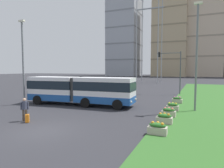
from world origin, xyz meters
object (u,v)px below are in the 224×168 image
object	(u,v)px
flower_planter_3	(173,107)
rolling_suitcase	(27,118)
flower_planter_1	(164,118)
articulated_bus	(80,90)
flower_planter_4	(177,100)
flower_planter_0	(158,128)
pedestrian_crossing	(25,108)
traffic_light_far_right	(173,66)
streetlight_median	(197,53)
apartment_tower_centre	(200,29)
apartment_tower_west	(125,30)
flower_planter_2	(169,112)
streetlight_left	(23,59)
car_grey_wagon	(113,85)
apartment_tower_westcentre	(170,28)

from	to	relation	value
flower_planter_3	rolling_suitcase	bearing A→B (deg)	-138.10
rolling_suitcase	flower_planter_1	distance (m)	9.84
articulated_bus	flower_planter_4	size ratio (longest dim) A/B	10.92
flower_planter_0	flower_planter_3	xyz separation A→B (m)	(0.00, 7.33, 0.00)
pedestrian_crossing	traffic_light_far_right	size ratio (longest dim) A/B	0.27
flower_planter_3	streetlight_median	bearing A→B (deg)	19.63
streetlight_median	apartment_tower_centre	xyz separation A→B (m)	(0.35, 94.97, 19.31)
flower_planter_0	traffic_light_far_right	world-z (taller)	traffic_light_far_right
flower_planter_3	apartment_tower_west	distance (m)	99.62
flower_planter_2	flower_planter_3	bearing A→B (deg)	90.00
flower_planter_3	apartment_tower_west	world-z (taller)	apartment_tower_west
flower_planter_2	apartment_tower_centre	distance (m)	101.21
rolling_suitcase	streetlight_left	xyz separation A→B (m)	(-6.09, 5.38, 4.67)
flower_planter_1	streetlight_median	size ratio (longest dim) A/B	0.11
car_grey_wagon	rolling_suitcase	bearing A→B (deg)	-81.45
pedestrian_crossing	apartment_tower_westcentre	bearing A→B (deg)	91.52
flower_planter_0	flower_planter_1	xyz separation A→B (m)	(0.00, 2.55, 0.00)
car_grey_wagon	pedestrian_crossing	bearing A→B (deg)	-82.44
rolling_suitcase	flower_planter_0	bearing A→B (deg)	5.75
apartment_tower_centre	apartment_tower_westcentre	bearing A→B (deg)	-164.99
traffic_light_far_right	streetlight_left	world-z (taller)	streetlight_left
car_grey_wagon	flower_planter_3	world-z (taller)	car_grey_wagon
articulated_bus	apartment_tower_west	xyz separation A→B (m)	(-27.26, 89.74, 24.05)
car_grey_wagon	apartment_tower_west	bearing A→B (deg)	108.14
traffic_light_far_right	apartment_tower_centre	size ratio (longest dim) A/B	0.13
articulated_bus	flower_planter_0	bearing A→B (deg)	-34.87
rolling_suitcase	apartment_tower_west	bearing A→B (deg)	105.83
flower_planter_0	apartment_tower_westcentre	bearing A→B (deg)	97.08
flower_planter_2	apartment_tower_centre	size ratio (longest dim) A/B	0.02
flower_planter_4	apartment_tower_west	distance (m)	95.75
pedestrian_crossing	flower_planter_0	bearing A→B (deg)	4.31
flower_planter_3	flower_planter_0	bearing A→B (deg)	-90.00
apartment_tower_west	apartment_tower_westcentre	bearing A→B (deg)	6.27
car_grey_wagon	streetlight_left	size ratio (longest dim) A/B	0.50
flower_planter_3	traffic_light_far_right	xyz separation A→B (m)	(-1.48, 12.67, 3.98)
apartment_tower_centre	streetlight_median	bearing A→B (deg)	-90.21
flower_planter_1	traffic_light_far_right	xyz separation A→B (m)	(-1.48, 17.45, 3.98)
apartment_tower_west	apartment_tower_westcentre	distance (m)	24.65
flower_planter_0	streetlight_median	bearing A→B (deg)	76.66
apartment_tower_west	apartment_tower_westcentre	xyz separation A→B (m)	(24.50, 2.69, -0.00)
apartment_tower_west	rolling_suitcase	bearing A→B (deg)	-74.17
streetlight_left	flower_planter_2	bearing A→B (deg)	1.09
pedestrian_crossing	streetlight_median	size ratio (longest dim) A/B	0.18
car_grey_wagon	apartment_tower_centre	bearing A→B (deg)	79.29
articulated_bus	traffic_light_far_right	bearing A→B (deg)	58.87
flower_planter_0	streetlight_median	size ratio (longest dim) A/B	0.11
flower_planter_2	streetlight_median	world-z (taller)	streetlight_median
flower_planter_2	traffic_light_far_right	bearing A→B (deg)	95.53
traffic_light_far_right	flower_planter_3	bearing A→B (deg)	-83.35
traffic_light_far_right	rolling_suitcase	bearing A→B (deg)	-110.28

